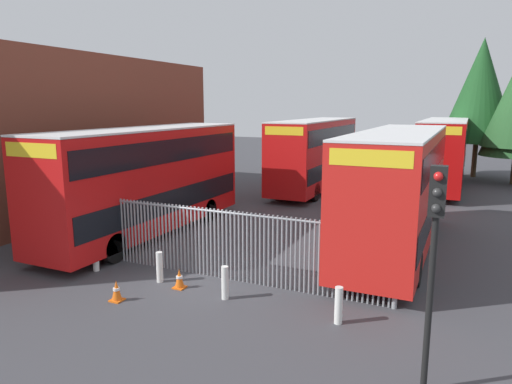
# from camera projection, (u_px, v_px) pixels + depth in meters

# --- Properties ---
(ground_plane) EXTENTS (100.00, 100.00, 0.00)m
(ground_plane) POSITION_uv_depth(u_px,v_px,m) (291.00, 219.00, 21.87)
(ground_plane) COLOR #3D3D42
(depot_building_brick) EXTENTS (8.81, 21.26, 7.71)m
(depot_building_brick) POSITION_uv_depth(u_px,v_px,m) (16.00, 135.00, 22.85)
(depot_building_brick) COLOR brown
(depot_building_brick) RESTS_ON ground
(palisade_fence) EXTENTS (13.73, 0.14, 2.35)m
(palisade_fence) POSITION_uv_depth(u_px,v_px,m) (179.00, 236.00, 14.88)
(palisade_fence) COLOR gray
(palisade_fence) RESTS_ON ground
(double_decker_bus_near_gate) EXTENTS (2.54, 10.81, 4.42)m
(double_decker_bus_near_gate) POSITION_uv_depth(u_px,v_px,m) (147.00, 177.00, 18.87)
(double_decker_bus_near_gate) COLOR red
(double_decker_bus_near_gate) RESTS_ON ground
(double_decker_bus_behind_fence_left) EXTENTS (2.54, 10.81, 4.42)m
(double_decker_bus_behind_fence_left) POSITION_uv_depth(u_px,v_px,m) (397.00, 186.00, 16.82)
(double_decker_bus_behind_fence_left) COLOR red
(double_decker_bus_behind_fence_left) RESTS_ON ground
(double_decker_bus_behind_fence_right) EXTENTS (2.54, 10.81, 4.42)m
(double_decker_bus_behind_fence_right) POSITION_uv_depth(u_px,v_px,m) (315.00, 152.00, 28.98)
(double_decker_bus_behind_fence_right) COLOR red
(double_decker_bus_behind_fence_right) RESTS_ON ground
(double_decker_bus_far_back) EXTENTS (2.54, 10.81, 4.42)m
(double_decker_bus_far_back) POSITION_uv_depth(u_px,v_px,m) (444.00, 151.00, 29.28)
(double_decker_bus_far_back) COLOR #B70C0C
(double_decker_bus_far_back) RESTS_ON ground
(bollard_near_left) EXTENTS (0.20, 0.20, 0.95)m
(bollard_near_left) POSITION_uv_depth(u_px,v_px,m) (96.00, 257.00, 15.00)
(bollard_near_left) COLOR silver
(bollard_near_left) RESTS_ON ground
(bollard_center_front) EXTENTS (0.20, 0.20, 0.95)m
(bollard_center_front) POSITION_uv_depth(u_px,v_px,m) (160.00, 267.00, 14.05)
(bollard_center_front) COLOR silver
(bollard_center_front) RESTS_ON ground
(bollard_near_right) EXTENTS (0.20, 0.20, 0.95)m
(bollard_near_right) POSITION_uv_depth(u_px,v_px,m) (225.00, 283.00, 12.82)
(bollard_near_right) COLOR silver
(bollard_near_right) RESTS_ON ground
(bollard_far_right) EXTENTS (0.20, 0.20, 0.95)m
(bollard_far_right) POSITION_uv_depth(u_px,v_px,m) (339.00, 305.00, 11.37)
(bollard_far_right) COLOR silver
(bollard_far_right) RESTS_ON ground
(traffic_cone_by_gate) EXTENTS (0.34, 0.34, 0.59)m
(traffic_cone_by_gate) POSITION_uv_depth(u_px,v_px,m) (117.00, 291.00, 12.72)
(traffic_cone_by_gate) COLOR orange
(traffic_cone_by_gate) RESTS_ON ground
(traffic_cone_mid_forecourt) EXTENTS (0.34, 0.34, 0.59)m
(traffic_cone_mid_forecourt) POSITION_uv_depth(u_px,v_px,m) (179.00, 279.00, 13.61)
(traffic_cone_mid_forecourt) COLOR orange
(traffic_cone_mid_forecourt) RESTS_ON ground
(traffic_light_kerbside) EXTENTS (0.28, 0.33, 4.30)m
(traffic_light_kerbside) POSITION_uv_depth(u_px,v_px,m) (434.00, 239.00, 8.20)
(traffic_light_kerbside) COLOR black
(traffic_light_kerbside) RESTS_ON ground
(tree_mid_row) EXTENTS (5.21, 5.21, 10.06)m
(tree_mid_row) POSITION_uv_depth(u_px,v_px,m) (480.00, 91.00, 33.54)
(tree_mid_row) COLOR #4C3823
(tree_mid_row) RESTS_ON ground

